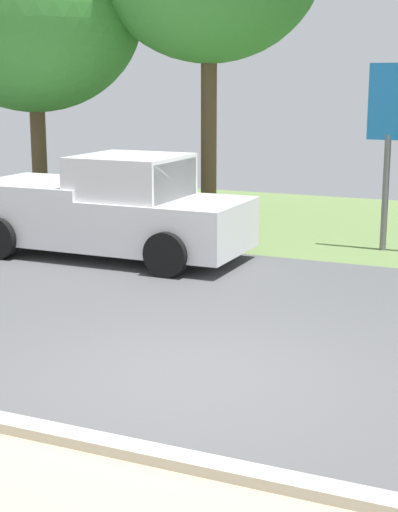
% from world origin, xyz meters
% --- Properties ---
extents(ground_plane, '(40.00, 22.00, 0.20)m').
position_xyz_m(ground_plane, '(0.00, 2.95, -0.05)').
color(ground_plane, '#4C4C4F').
extents(pickup_truck, '(5.20, 2.28, 1.88)m').
position_xyz_m(pickup_truck, '(-3.89, 4.85, 0.87)').
color(pickup_truck, silver).
rests_on(pickup_truck, ground_plane).
extents(tree_center_back, '(5.03, 5.03, 7.02)m').
position_xyz_m(tree_center_back, '(-7.63, 8.02, 4.73)').
color(tree_center_back, brown).
rests_on(tree_center_back, ground_plane).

